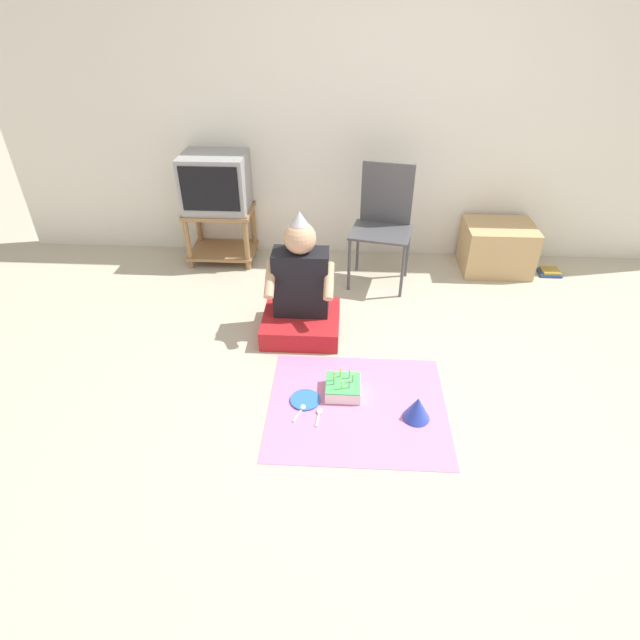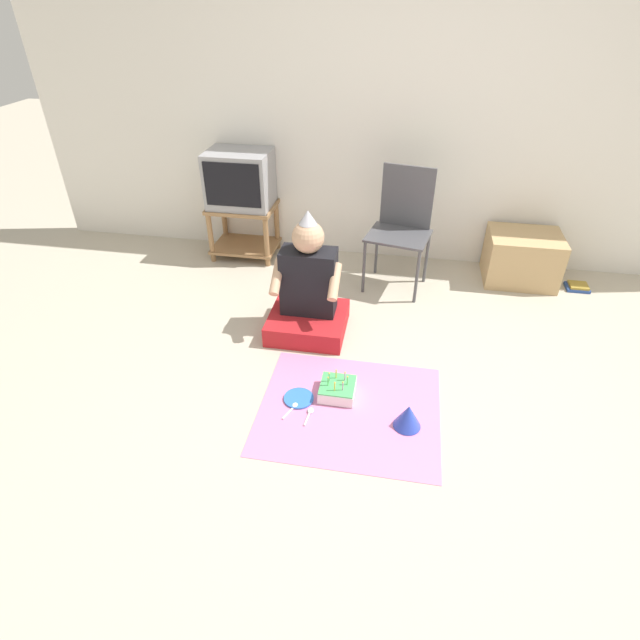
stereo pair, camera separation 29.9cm
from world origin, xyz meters
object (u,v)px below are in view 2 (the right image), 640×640
(tv, at_px, (240,179))
(party_hat_blue, at_px, (408,416))
(folding_chair, at_px, (402,221))
(book_pile, at_px, (577,287))
(birthday_cake, at_px, (337,389))
(cardboard_box_stack, at_px, (522,258))
(person_seated, at_px, (308,294))
(paper_plate, at_px, (299,398))

(tv, xyz_separation_m, party_hat_blue, (1.49, -1.86, -0.61))
(tv, bearing_deg, folding_chair, -10.93)
(book_pile, distance_m, birthday_cake, 2.31)
(book_pile, distance_m, party_hat_blue, 2.16)
(cardboard_box_stack, height_order, book_pile, cardboard_box_stack)
(birthday_cake, bearing_deg, cardboard_box_stack, 52.64)
(book_pile, relative_size, party_hat_blue, 1.14)
(cardboard_box_stack, distance_m, person_seated, 1.84)
(tv, height_order, cardboard_box_stack, tv)
(person_seated, bearing_deg, birthday_cake, -64.95)
(cardboard_box_stack, relative_size, party_hat_blue, 3.62)
(party_hat_blue, xyz_separation_m, paper_plate, (-0.63, 0.10, -0.07))
(cardboard_box_stack, xyz_separation_m, book_pile, (0.45, -0.08, -0.18))
(book_pile, relative_size, person_seated, 0.20)
(person_seated, bearing_deg, paper_plate, -83.45)
(birthday_cake, bearing_deg, tv, 122.56)
(folding_chair, height_order, party_hat_blue, folding_chair)
(tv, bearing_deg, party_hat_blue, -51.38)
(party_hat_blue, relative_size, paper_plate, 0.87)
(cardboard_box_stack, xyz_separation_m, birthday_cake, (-1.25, -1.64, -0.15))
(birthday_cake, bearing_deg, paper_plate, -160.16)
(person_seated, height_order, paper_plate, person_seated)
(cardboard_box_stack, bearing_deg, paper_plate, -130.55)
(person_seated, xyz_separation_m, paper_plate, (0.08, -0.72, -0.27))
(cardboard_box_stack, xyz_separation_m, paper_plate, (-1.47, -1.71, -0.19))
(person_seated, distance_m, party_hat_blue, 1.11)
(tv, xyz_separation_m, paper_plate, (0.86, -1.76, -0.67))
(tv, bearing_deg, birthday_cake, -57.44)
(person_seated, bearing_deg, book_pile, 24.52)
(birthday_cake, bearing_deg, person_seated, 115.05)
(book_pile, bearing_deg, cardboard_box_stack, 170.11)
(birthday_cake, xyz_separation_m, paper_plate, (-0.22, -0.08, -0.03))
(folding_chair, relative_size, birthday_cake, 4.49)
(party_hat_blue, bearing_deg, paper_plate, 170.83)
(book_pile, height_order, paper_plate, book_pile)
(tv, relative_size, book_pile, 2.96)
(person_seated, xyz_separation_m, party_hat_blue, (0.71, -0.82, -0.20))
(tv, xyz_separation_m, birthday_cake, (1.08, -1.68, -0.64))
(tv, relative_size, person_seated, 0.59)
(book_pile, xyz_separation_m, birthday_cake, (-1.70, -1.56, 0.03))
(tv, relative_size, party_hat_blue, 3.36)
(paper_plate, bearing_deg, person_seated, 96.55)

